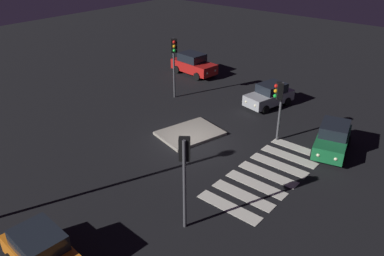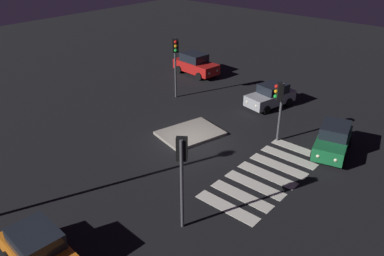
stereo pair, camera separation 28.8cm
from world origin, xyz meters
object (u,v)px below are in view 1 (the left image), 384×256
(car_red, at_px, (194,64))
(traffic_light_east, at_px, (279,97))
(traffic_light_north, at_px, (174,54))
(car_green, at_px, (333,139))
(traffic_light_south, at_px, (185,161))
(car_silver, at_px, (269,95))
(car_orange, at_px, (43,254))
(traffic_island, at_px, (190,133))

(car_red, xyz_separation_m, traffic_light_east, (-6.07, -11.40, 1.86))
(car_red, xyz_separation_m, traffic_light_north, (-5.06, -2.42, 2.49))
(car_red, relative_size, car_green, 1.07)
(traffic_light_south, bearing_deg, car_green, -50.81)
(traffic_light_east, distance_m, traffic_light_south, 9.09)
(car_red, distance_m, traffic_light_north, 6.13)
(car_silver, height_order, traffic_light_east, traffic_light_east)
(traffic_light_north, bearing_deg, traffic_light_east, 32.91)
(car_silver, relative_size, traffic_light_east, 1.09)
(car_silver, relative_size, car_red, 0.92)
(car_red, bearing_deg, car_orange, -57.95)
(car_silver, relative_size, traffic_light_south, 0.95)
(car_orange, height_order, traffic_light_east, traffic_light_east)
(car_orange, bearing_deg, traffic_light_south, 69.79)
(car_silver, bearing_deg, car_orange, 16.74)
(car_green, bearing_deg, car_red, -123.67)
(car_silver, bearing_deg, car_red, -89.60)
(car_green, bearing_deg, car_silver, -133.53)
(traffic_island, bearing_deg, traffic_light_south, -140.98)
(car_red, bearing_deg, car_green, -13.78)
(traffic_light_south, bearing_deg, car_red, 1.12)
(traffic_island, relative_size, traffic_light_east, 1.16)
(traffic_light_east, bearing_deg, car_red, -72.78)
(traffic_light_south, bearing_deg, car_orange, 118.73)
(traffic_light_east, bearing_deg, car_orange, 39.49)
(traffic_island, relative_size, car_red, 0.98)
(car_green, bearing_deg, traffic_light_south, -27.01)
(car_silver, height_order, car_orange, car_orange)
(car_silver, relative_size, traffic_light_north, 0.88)
(traffic_light_north, relative_size, traffic_light_south, 1.07)
(car_red, distance_m, traffic_light_east, 13.05)
(traffic_island, xyz_separation_m, traffic_light_north, (3.77, 4.70, 3.29))
(traffic_light_east, xyz_separation_m, traffic_light_south, (-9.04, -0.81, 0.40))
(traffic_island, xyz_separation_m, car_silver, (7.02, -1.42, 0.71))
(car_silver, bearing_deg, traffic_island, 0.86)
(car_silver, distance_m, traffic_light_south, 14.01)
(car_orange, distance_m, car_red, 22.60)
(traffic_island, relative_size, car_orange, 1.09)
(car_silver, distance_m, car_green, 6.85)
(car_orange, distance_m, traffic_light_north, 17.19)
(car_green, distance_m, traffic_light_east, 3.76)
(car_orange, distance_m, traffic_light_south, 6.10)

